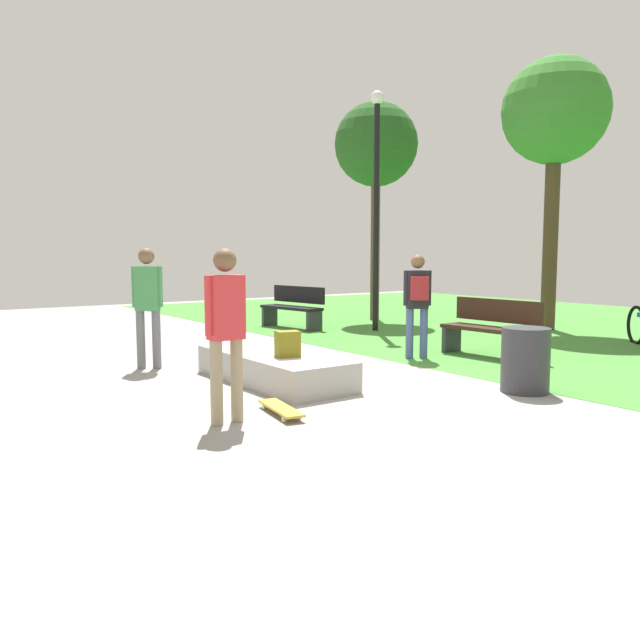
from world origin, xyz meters
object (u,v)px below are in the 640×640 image
(skateboard_by_ledge, at_px, (281,408))
(park_bench_near_lamppost, at_px, (491,327))
(skater_watching, at_px, (147,299))
(tree_broad_elm, at_px, (555,115))
(tree_leaning_ash, at_px, (376,146))
(skater_performing_trick, at_px, (226,322))
(lamp_post, at_px, (376,190))
(park_bench_by_oak, at_px, (294,306))
(trash_bin, at_px, (525,360))
(concrete_ledge, at_px, (274,368))
(pedestrian_with_backpack, at_px, (418,297))
(backpack_on_ledge, at_px, (288,344))

(skateboard_by_ledge, bearing_deg, park_bench_near_lamppost, 103.48)
(skater_watching, distance_m, skateboard_by_ledge, 3.43)
(tree_broad_elm, distance_m, tree_leaning_ash, 4.09)
(skater_performing_trick, bearing_deg, tree_broad_elm, 106.67)
(park_bench_near_lamppost, bearing_deg, tree_leaning_ash, 157.72)
(skater_watching, bearing_deg, lamp_post, 105.15)
(skater_watching, relative_size, tree_broad_elm, 0.30)
(tree_leaning_ash, bearing_deg, park_bench_by_oak, -83.47)
(park_bench_near_lamppost, relative_size, lamp_post, 0.33)
(park_bench_by_oak, height_order, lamp_post, lamp_post)
(skater_performing_trick, bearing_deg, trash_bin, 76.77)
(concrete_ledge, xyz_separation_m, tree_leaning_ash, (-5.03, 6.00, 3.98))
(skateboard_by_ledge, bearing_deg, pedestrian_with_backpack, 115.26)
(concrete_ledge, distance_m, skater_watching, 2.23)
(concrete_ledge, height_order, park_bench_by_oak, park_bench_by_oak)
(park_bench_by_oak, distance_m, lamp_post, 3.05)
(concrete_ledge, height_order, tree_broad_elm, tree_broad_elm)
(skater_performing_trick, bearing_deg, pedestrian_with_backpack, 111.61)
(park_bench_near_lamppost, distance_m, park_bench_by_oak, 5.09)
(pedestrian_with_backpack, bearing_deg, skateboard_by_ledge, -64.74)
(skateboard_by_ledge, distance_m, park_bench_by_oak, 7.50)
(concrete_ledge, bearing_deg, skater_watching, -153.32)
(park_bench_by_oak, relative_size, lamp_post, 0.34)
(park_bench_by_oak, bearing_deg, skater_performing_trick, -38.12)
(trash_bin, bearing_deg, park_bench_near_lamppost, 138.01)
(lamp_post, bearing_deg, pedestrian_with_backpack, -30.47)
(park_bench_near_lamppost, bearing_deg, tree_broad_elm, 113.08)
(skateboard_by_ledge, height_order, tree_broad_elm, tree_broad_elm)
(park_bench_by_oak, xyz_separation_m, trash_bin, (6.96, -1.33, -0.10))
(tree_broad_elm, bearing_deg, skater_performing_trick, -73.33)
(park_bench_by_oak, bearing_deg, tree_leaning_ash, 96.53)
(concrete_ledge, bearing_deg, park_bench_near_lamppost, 84.93)
(skateboard_by_ledge, height_order, trash_bin, trash_bin)
(skater_watching, xyz_separation_m, trash_bin, (4.08, 3.03, -0.61))
(skater_performing_trick, xyz_separation_m, lamp_post, (-4.75, 5.97, 1.95))
(skater_performing_trick, relative_size, tree_broad_elm, 0.30)
(skater_performing_trick, relative_size, skateboard_by_ledge, 2.04)
(skater_performing_trick, relative_size, trash_bin, 2.19)
(skateboard_by_ledge, height_order, lamp_post, lamp_post)
(tree_broad_elm, bearing_deg, trash_bin, -57.53)
(skater_performing_trick, distance_m, trash_bin, 3.64)
(backpack_on_ledge, relative_size, pedestrian_with_backpack, 0.20)
(concrete_ledge, relative_size, skateboard_by_ledge, 2.90)
(skater_performing_trick, relative_size, park_bench_by_oak, 1.02)
(park_bench_by_oak, height_order, pedestrian_with_backpack, pedestrian_with_backpack)
(park_bench_by_oak, height_order, tree_leaning_ash, tree_leaning_ash)
(skateboard_by_ledge, height_order, tree_leaning_ash, tree_leaning_ash)
(concrete_ledge, height_order, lamp_post, lamp_post)
(backpack_on_ledge, height_order, skater_watching, skater_watching)
(trash_bin, bearing_deg, tree_leaning_ash, 151.74)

